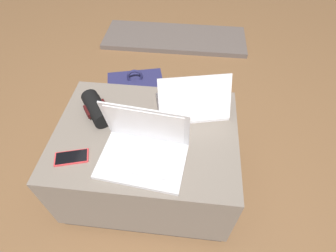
# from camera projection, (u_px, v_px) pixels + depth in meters

# --- Properties ---
(ground_plane) EXTENTS (14.00, 14.00, 0.00)m
(ground_plane) POSITION_uv_depth(u_px,v_px,m) (151.00, 180.00, 1.61)
(ground_plane) COLOR brown
(ottoman) EXTENTS (0.88, 0.66, 0.47)m
(ottoman) POSITION_uv_depth(u_px,v_px,m) (148.00, 159.00, 1.43)
(ottoman) COLOR #3D3832
(ottoman) RESTS_ON ground_plane
(laptop_near) EXTENTS (0.39, 0.29, 0.26)m
(laptop_near) POSITION_uv_depth(u_px,v_px,m) (144.00, 149.00, 1.13)
(laptop_near) COLOR silver
(laptop_near) RESTS_ON ottoman
(laptop_far) EXTENTS (0.39, 0.30, 0.22)m
(laptop_far) POSITION_uv_depth(u_px,v_px,m) (192.00, 104.00, 1.32)
(laptop_far) COLOR silver
(laptop_far) RESTS_ON ottoman
(cell_phone) EXTENTS (0.16, 0.11, 0.01)m
(cell_phone) POSITION_uv_depth(u_px,v_px,m) (72.00, 157.00, 1.16)
(cell_phone) COLOR red
(cell_phone) RESTS_ON ottoman
(backpack) EXTENTS (0.37, 0.30, 0.48)m
(backpack) POSITION_uv_depth(u_px,v_px,m) (138.00, 103.00, 1.77)
(backpack) COLOR #23234C
(backpack) RESTS_ON ground_plane
(wrist_brace) EXTENTS (0.19, 0.22, 0.09)m
(wrist_brace) POSITION_uv_depth(u_px,v_px,m) (96.00, 108.00, 1.30)
(wrist_brace) COLOR black
(wrist_brace) RESTS_ON ottoman
(fireplace_hearth) EXTENTS (1.40, 0.50, 0.04)m
(fireplace_hearth) POSITION_uv_depth(u_px,v_px,m) (175.00, 38.00, 2.64)
(fireplace_hearth) COLOR #564C47
(fireplace_hearth) RESTS_ON ground_plane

